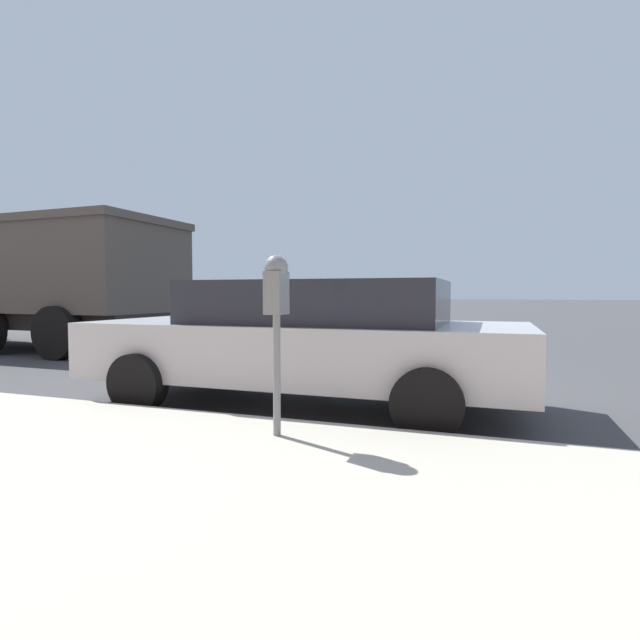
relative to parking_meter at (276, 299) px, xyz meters
name	(u,v)px	position (x,y,z in m)	size (l,w,h in m)	color
ground_plane	(334,389)	(2.72, 0.39, -1.24)	(220.00, 220.00, 0.00)	#424244
parking_meter	(276,299)	(0.00, 0.00, 0.00)	(0.21, 0.19, 1.44)	gray
car_silver	(306,339)	(1.68, 0.39, -0.47)	(2.12, 4.93, 1.42)	#B7BABF
dump_truck	(14,276)	(5.15, 9.14, 0.46)	(3.14, 8.32, 3.08)	black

